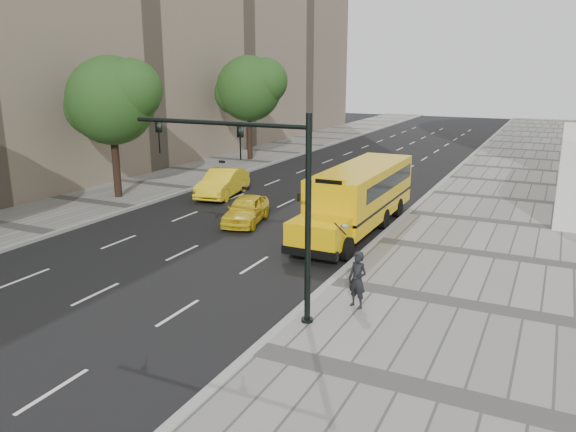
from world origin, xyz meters
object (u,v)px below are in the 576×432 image
at_px(school_bus, 361,193).
at_px(taxi_far, 223,183).
at_px(tree_b, 112,100).
at_px(traffic_signal, 265,190).
at_px(pedestrian, 357,280).
at_px(tree_c, 250,88).
at_px(taxi_near, 246,210).

relative_size(school_bus, taxi_far, 2.32).
distance_m(tree_b, traffic_signal, 18.97).
xyz_separation_m(tree_b, taxi_far, (5.11, 3.38, -5.00)).
bearing_deg(school_bus, pedestrian, -71.66).
height_order(school_bus, taxi_far, school_bus).
relative_size(tree_c, pedestrian, 4.64).
xyz_separation_m(tree_b, traffic_signal, (15.60, -10.66, -1.73)).
distance_m(pedestrian, traffic_signal, 4.20).
bearing_deg(tree_b, traffic_signal, -34.36).
bearing_deg(pedestrian, school_bus, 128.72).
xyz_separation_m(tree_b, school_bus, (14.90, 0.35, -4.05)).
xyz_separation_m(tree_b, pedestrian, (18.00, -8.99, -4.74)).
distance_m(tree_b, taxi_near, 10.84).
xyz_separation_m(tree_c, traffic_signal, (15.59, -26.51, -1.91)).
bearing_deg(pedestrian, traffic_signal, -124.82).
relative_size(tree_b, school_bus, 0.72).
relative_size(school_bus, pedestrian, 6.23).
height_order(taxi_far, pedestrian, pedestrian).
relative_size(tree_c, school_bus, 0.74).
distance_m(taxi_far, pedestrian, 17.87).
distance_m(taxi_near, taxi_far, 6.41).
relative_size(tree_c, taxi_near, 2.11).
bearing_deg(school_bus, taxi_near, -163.01).
bearing_deg(school_bus, taxi_far, 162.77).
xyz_separation_m(tree_c, taxi_near, (9.46, -17.16, -5.30)).
distance_m(taxi_near, traffic_signal, 11.68).
height_order(taxi_near, pedestrian, pedestrian).
relative_size(tree_b, taxi_near, 2.03).
height_order(tree_b, taxi_far, tree_b).
height_order(tree_c, traffic_signal, tree_c).
bearing_deg(tree_c, taxi_far, -67.73).
bearing_deg(traffic_signal, tree_b, 145.64).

